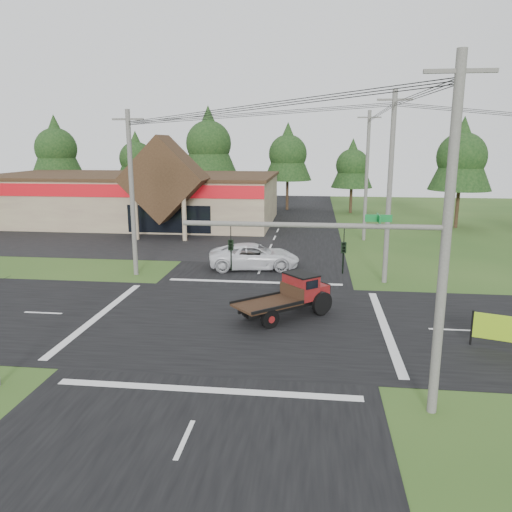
# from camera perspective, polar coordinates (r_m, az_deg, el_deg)

# --- Properties ---
(ground) EXTENTS (120.00, 120.00, 0.00)m
(ground) POSITION_cam_1_polar(r_m,az_deg,el_deg) (24.43, -2.13, -7.48)
(ground) COLOR #29491A
(ground) RESTS_ON ground
(road_ns) EXTENTS (12.00, 120.00, 0.02)m
(road_ns) POSITION_cam_1_polar(r_m,az_deg,el_deg) (24.43, -2.13, -7.45)
(road_ns) COLOR black
(road_ns) RESTS_ON ground
(road_ew) EXTENTS (120.00, 12.00, 0.02)m
(road_ew) POSITION_cam_1_polar(r_m,az_deg,el_deg) (24.43, -2.13, -7.45)
(road_ew) COLOR black
(road_ew) RESTS_ON ground
(parking_apron) EXTENTS (28.00, 14.00, 0.02)m
(parking_apron) POSITION_cam_1_polar(r_m,az_deg,el_deg) (45.99, -15.87, 1.69)
(parking_apron) COLOR black
(parking_apron) RESTS_ON ground
(cvs_building) EXTENTS (30.40, 18.20, 9.19)m
(cvs_building) POSITION_cam_1_polar(r_m,az_deg,el_deg) (55.95, -13.54, 6.58)
(cvs_building) COLOR #8D745F
(cvs_building) RESTS_ON ground
(traffic_signal_mast) EXTENTS (8.12, 0.24, 7.00)m
(traffic_signal_mast) POSITION_cam_1_polar(r_m,az_deg,el_deg) (15.83, 14.63, -2.37)
(traffic_signal_mast) COLOR #595651
(traffic_signal_mast) RESTS_ON ground
(utility_pole_nr) EXTENTS (2.00, 0.30, 11.00)m
(utility_pole_nr) POSITION_cam_1_polar(r_m,az_deg,el_deg) (15.89, 20.89, 1.75)
(utility_pole_nr) COLOR #595651
(utility_pole_nr) RESTS_ON ground
(utility_pole_nw) EXTENTS (2.00, 0.30, 10.50)m
(utility_pole_nw) POSITION_cam_1_polar(r_m,az_deg,el_deg) (32.91, -14.01, 7.04)
(utility_pole_nw) COLOR #595651
(utility_pole_nw) RESTS_ON ground
(utility_pole_ne) EXTENTS (2.00, 0.30, 11.50)m
(utility_pole_ne) POSITION_cam_1_polar(r_m,az_deg,el_deg) (31.07, 15.03, 7.60)
(utility_pole_ne) COLOR #595651
(utility_pole_ne) RESTS_ON ground
(utility_pole_n) EXTENTS (2.00, 0.30, 11.20)m
(utility_pole_n) POSITION_cam_1_polar(r_m,az_deg,el_deg) (44.94, 12.53, 9.00)
(utility_pole_n) COLOR #595651
(utility_pole_n) RESTS_ON ground
(tree_row_a) EXTENTS (6.72, 6.72, 12.12)m
(tree_row_a) POSITION_cam_1_polar(r_m,az_deg,el_deg) (71.08, -21.91, 11.53)
(tree_row_a) COLOR #332316
(tree_row_a) RESTS_ON ground
(tree_row_b) EXTENTS (5.60, 5.60, 10.10)m
(tree_row_b) POSITION_cam_1_polar(r_m,az_deg,el_deg) (68.84, -13.54, 10.95)
(tree_row_b) COLOR #332316
(tree_row_b) RESTS_ON ground
(tree_row_c) EXTENTS (7.28, 7.28, 13.13)m
(tree_row_c) POSITION_cam_1_polar(r_m,az_deg,el_deg) (65.08, -5.43, 12.93)
(tree_row_c) COLOR #332316
(tree_row_c) RESTS_ON ground
(tree_row_d) EXTENTS (6.16, 6.16, 11.11)m
(tree_row_d) POSITION_cam_1_polar(r_m,az_deg,el_deg) (64.75, 3.66, 11.77)
(tree_row_d) COLOR #332316
(tree_row_d) RESTS_ON ground
(tree_row_e) EXTENTS (5.04, 5.04, 9.09)m
(tree_row_e) POSITION_cam_1_polar(r_m,az_deg,el_deg) (62.85, 10.96, 10.32)
(tree_row_e) COLOR #332316
(tree_row_e) RESTS_ON ground
(tree_side_ne) EXTENTS (6.16, 6.16, 11.11)m
(tree_side_ne) POSITION_cam_1_polar(r_m,az_deg,el_deg) (54.59, 22.47, 10.68)
(tree_side_ne) COLOR #332316
(tree_side_ne) RESTS_ON ground
(antique_flatbed_truck) EXTENTS (5.12, 4.83, 2.13)m
(antique_flatbed_truck) POSITION_cam_1_polar(r_m,az_deg,el_deg) (24.67, 3.29, -4.67)
(antique_flatbed_truck) COLOR #63130E
(antique_flatbed_truck) RESTS_ON ground
(white_pickup) EXTENTS (6.51, 3.70, 1.71)m
(white_pickup) POSITION_cam_1_polar(r_m,az_deg,el_deg) (34.33, -0.19, -0.02)
(white_pickup) COLOR white
(white_pickup) RESTS_ON ground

